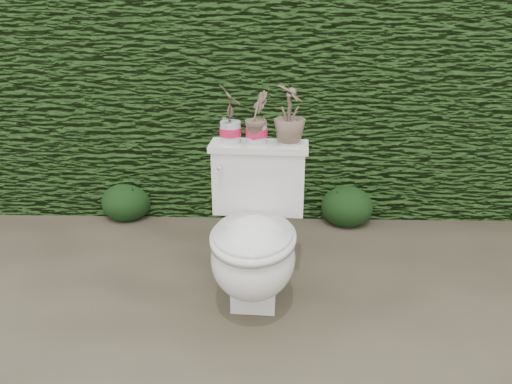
{
  "coord_description": "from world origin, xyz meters",
  "views": [
    {
      "loc": [
        0.22,
        -2.1,
        1.49
      ],
      "look_at": [
        0.15,
        0.23,
        0.55
      ],
      "focal_mm": 35.0,
      "sensor_mm": 36.0,
      "label": 1
    }
  ],
  "objects_px": {
    "potted_plant_left": "(230,116)",
    "toilet": "(255,239)",
    "potted_plant_center": "(257,119)",
    "potted_plant_right": "(290,116)"
  },
  "relations": [
    {
      "from": "potted_plant_left",
      "to": "toilet",
      "type": "bearing_deg",
      "value": -162.83
    },
    {
      "from": "toilet",
      "to": "potted_plant_center",
      "type": "xyz_separation_m",
      "value": [
        0.0,
        0.24,
        0.54
      ]
    },
    {
      "from": "potted_plant_left",
      "to": "potted_plant_right",
      "type": "relative_size",
      "value": 0.98
    },
    {
      "from": "toilet",
      "to": "potted_plant_right",
      "type": "height_order",
      "value": "potted_plant_right"
    },
    {
      "from": "potted_plant_left",
      "to": "potted_plant_right",
      "type": "height_order",
      "value": "potted_plant_right"
    },
    {
      "from": "toilet",
      "to": "potted_plant_right",
      "type": "xyz_separation_m",
      "value": [
        0.17,
        0.23,
        0.56
      ]
    },
    {
      "from": "potted_plant_right",
      "to": "potted_plant_left",
      "type": "bearing_deg",
      "value": 81.81
    },
    {
      "from": "potted_plant_center",
      "to": "potted_plant_left",
      "type": "bearing_deg",
      "value": 98.89
    },
    {
      "from": "toilet",
      "to": "potted_plant_left",
      "type": "height_order",
      "value": "potted_plant_left"
    },
    {
      "from": "toilet",
      "to": "potted_plant_right",
      "type": "bearing_deg",
      "value": 57.54
    }
  ]
}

